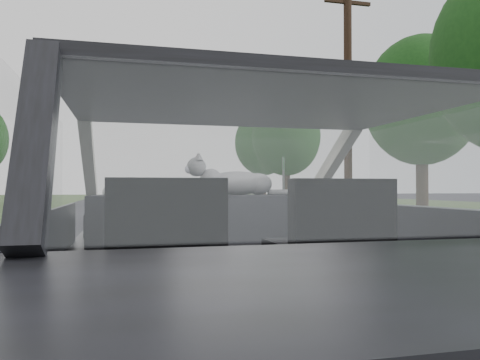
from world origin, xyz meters
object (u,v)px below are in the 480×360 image
subject_car (238,250)px  highway_sign (284,184)px  utility_pole (348,100)px  cat (238,182)px  other_car (126,192)px

subject_car → highway_sign: size_ratio=1.70×
subject_car → highway_sign: highway_sign is taller
highway_sign → utility_pole: (-0.30, -6.52, 2.41)m
cat → utility_pole: 11.20m
subject_car → cat: (0.15, 0.62, 0.36)m
cat → subject_car: bearing=-103.7°
subject_car → other_car: size_ratio=0.82×
highway_sign → utility_pole: 6.96m
subject_car → utility_pole: size_ratio=0.56×
cat → other_car: 25.31m
other_car → highway_sign: 11.43m
subject_car → other_car: (-0.48, 25.92, 0.08)m
cat → highway_sign: bearing=69.6°
other_car → highway_sign: highway_sign is taller
highway_sign → subject_car: bearing=-91.3°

